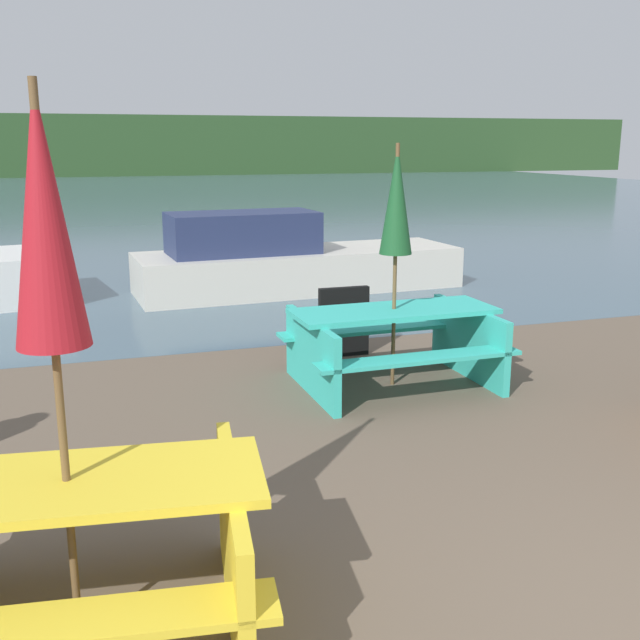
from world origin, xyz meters
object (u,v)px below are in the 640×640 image
at_px(boat, 287,262).
at_px(picnic_table_yellow, 72,545).
at_px(umbrella_crimson, 44,222).
at_px(umbrella_darkgreen, 397,202).
at_px(picnic_table_teal, 393,339).
at_px(signboard, 344,322).

bearing_deg(boat, picnic_table_yellow, -115.50).
xyz_separation_m(umbrella_crimson, umbrella_darkgreen, (2.87, 3.01, -0.21)).
xyz_separation_m(picnic_table_teal, signboard, (-0.11, 1.06, -0.07)).
distance_m(picnic_table_teal, boat, 4.75).
relative_size(picnic_table_teal, signboard, 2.57).
height_order(umbrella_crimson, umbrella_darkgreen, umbrella_crimson).
bearing_deg(signboard, picnic_table_teal, -83.85).
bearing_deg(picnic_table_teal, umbrella_darkgreen, 180.00).
height_order(picnic_table_yellow, signboard, picnic_table_yellow).
xyz_separation_m(picnic_table_teal, umbrella_darkgreen, (-0.00, 0.00, 1.28)).
relative_size(umbrella_crimson, boat, 0.49).
distance_m(umbrella_darkgreen, boat, 4.92).
relative_size(picnic_table_teal, umbrella_darkgreen, 0.86).
relative_size(picnic_table_yellow, boat, 0.37).
bearing_deg(picnic_table_teal, picnic_table_yellow, -133.69).
bearing_deg(signboard, umbrella_darkgreen, -83.85).
bearing_deg(signboard, umbrella_crimson, -124.14).
distance_m(picnic_table_yellow, umbrella_darkgreen, 4.34).
distance_m(picnic_table_teal, umbrella_crimson, 4.41).
bearing_deg(umbrella_darkgreen, signboard, 96.15).
height_order(picnic_table_yellow, umbrella_darkgreen, umbrella_darkgreen).
height_order(picnic_table_yellow, umbrella_crimson, umbrella_crimson).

